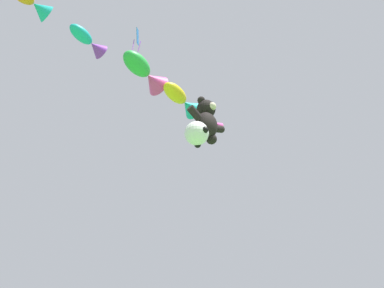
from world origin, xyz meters
name	(u,v)px	position (x,y,z in m)	size (l,w,h in m)	color
teddy_bear_kite	(207,120)	(0.93, 4.72, 9.71)	(2.24, 0.99, 2.27)	black
soccer_ball_kite	(197,134)	(0.09, 4.54, 8.41)	(1.06, 1.06, 0.98)	white
fish_kite_cobalt	(212,121)	(3.07, 6.17, 11.75)	(1.62, 0.69, 0.58)	blue
fish_kite_goldfin	(182,100)	(0.64, 6.01, 11.56)	(2.45, 1.25, 0.97)	yellow
fish_kite_emerald	(145,73)	(-1.55, 6.21, 11.94)	(2.53, 1.48, 1.12)	green
fish_kite_teal	(89,41)	(-4.45, 5.87, 11.08)	(1.55, 0.83, 0.65)	#19ADB2
fish_kite_tangerine	(31,1)	(-6.65, 6.15, 11.46)	(1.55, 0.83, 0.72)	orange
diamond_kite	(137,40)	(-2.24, 6.25, 13.78)	(0.73, 0.79, 2.55)	blue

